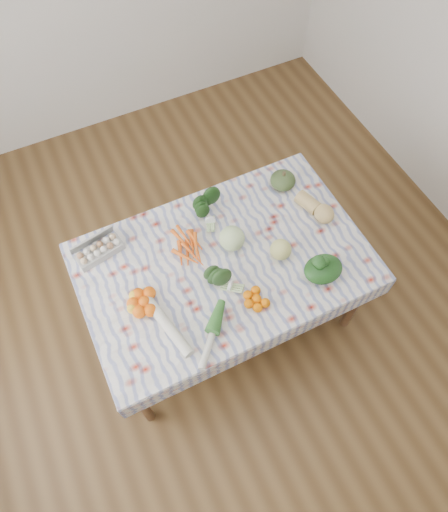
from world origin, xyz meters
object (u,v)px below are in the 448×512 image
(kabocha_squash, at_px, (283,180))
(grapefruit, at_px, (281,250))
(egg_carton, at_px, (100,251))
(butternut_squash, at_px, (316,207))
(dining_table, at_px, (224,268))
(cabbage, at_px, (232,238))

(kabocha_squash, relative_size, grapefruit, 1.30)
(egg_carton, xyz_separation_m, butternut_squash, (1.28, -0.28, 0.02))
(egg_carton, bearing_deg, dining_table, -40.60)
(dining_table, bearing_deg, egg_carton, 150.62)
(dining_table, distance_m, cabbage, 0.20)
(dining_table, xyz_separation_m, kabocha_squash, (0.58, 0.34, 0.14))
(cabbage, height_order, butternut_squash, cabbage)
(kabocha_squash, relative_size, cabbage, 1.07)
(dining_table, relative_size, cabbage, 10.61)
(cabbage, bearing_deg, dining_table, -138.78)
(egg_carton, height_order, cabbage, cabbage)
(egg_carton, bearing_deg, butternut_squash, -23.71)
(butternut_squash, bearing_deg, cabbage, 161.26)
(dining_table, xyz_separation_m, egg_carton, (-0.63, 0.35, 0.12))
(kabocha_squash, distance_m, cabbage, 0.56)
(kabocha_squash, bearing_deg, grapefruit, -121.08)
(dining_table, height_order, kabocha_squash, kabocha_squash)
(cabbage, bearing_deg, grapefruit, -39.41)
(grapefruit, bearing_deg, butternut_squash, 27.18)
(dining_table, height_order, egg_carton, egg_carton)
(dining_table, xyz_separation_m, grapefruit, (0.31, -0.11, 0.15))
(cabbage, relative_size, butternut_squash, 0.59)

